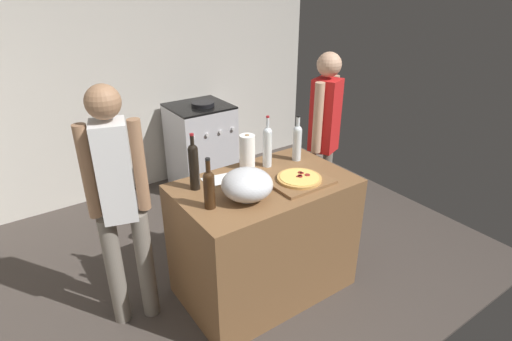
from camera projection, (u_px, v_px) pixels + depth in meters
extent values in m
cube|color=#3F3833|center=(218.00, 245.00, 3.58)|extent=(4.12, 3.48, 0.02)
cube|color=#BCB7AD|center=(139.00, 66.00, 4.11)|extent=(4.12, 0.10, 2.60)
cube|color=brown|center=(264.00, 238.00, 2.90)|extent=(1.19, 0.74, 0.88)
cube|color=brown|center=(299.00, 181.00, 2.71)|extent=(0.40, 0.32, 0.02)
cylinder|color=tan|center=(299.00, 178.00, 2.70)|extent=(0.30, 0.30, 0.02)
cylinder|color=#EAC660|center=(299.00, 177.00, 2.70)|extent=(0.26, 0.26, 0.00)
cylinder|color=maroon|center=(300.00, 176.00, 2.69)|extent=(0.03, 0.03, 0.01)
cylinder|color=maroon|center=(300.00, 172.00, 2.75)|extent=(0.03, 0.03, 0.01)
cylinder|color=maroon|center=(298.00, 176.00, 2.69)|extent=(0.02, 0.02, 0.01)
cylinder|color=maroon|center=(307.00, 175.00, 2.72)|extent=(0.03, 0.03, 0.01)
cylinder|color=maroon|center=(302.00, 173.00, 2.74)|extent=(0.03, 0.03, 0.01)
cylinder|color=maroon|center=(300.00, 176.00, 2.71)|extent=(0.03, 0.03, 0.01)
cylinder|color=#B2B2B7|center=(247.00, 198.00, 2.51)|extent=(0.13, 0.13, 0.01)
ellipsoid|color=silver|center=(247.00, 184.00, 2.47)|extent=(0.32, 0.32, 0.19)
cylinder|color=white|center=(247.00, 152.00, 2.87)|extent=(0.11, 0.11, 0.25)
cylinder|color=#997551|center=(247.00, 151.00, 2.87)|extent=(0.03, 0.03, 0.25)
cylinder|color=#331E0F|center=(209.00, 192.00, 2.38)|extent=(0.07, 0.07, 0.20)
sphere|color=#331E0F|center=(209.00, 177.00, 2.33)|extent=(0.07, 0.07, 0.07)
cylinder|color=#331E0F|center=(208.00, 167.00, 2.31)|extent=(0.03, 0.03, 0.09)
cylinder|color=black|center=(208.00, 159.00, 2.29)|extent=(0.03, 0.03, 0.01)
cylinder|color=black|center=(194.00, 169.00, 2.58)|extent=(0.06, 0.06, 0.27)
sphere|color=black|center=(193.00, 149.00, 2.52)|extent=(0.06, 0.06, 0.06)
cylinder|color=black|center=(192.00, 141.00, 2.49)|extent=(0.02, 0.02, 0.07)
cylinder|color=maroon|center=(192.00, 135.00, 2.47)|extent=(0.03, 0.03, 0.01)
cylinder|color=silver|center=(297.00, 145.00, 3.00)|extent=(0.07, 0.07, 0.24)
sphere|color=silver|center=(298.00, 130.00, 2.95)|extent=(0.07, 0.07, 0.07)
cylinder|color=silver|center=(298.00, 122.00, 2.92)|extent=(0.03, 0.03, 0.08)
cylinder|color=black|center=(298.00, 116.00, 2.90)|extent=(0.03, 0.03, 0.01)
cylinder|color=silver|center=(267.00, 149.00, 2.89)|extent=(0.07, 0.07, 0.26)
sphere|color=silver|center=(268.00, 132.00, 2.84)|extent=(0.07, 0.07, 0.07)
cylinder|color=silver|center=(268.00, 123.00, 2.81)|extent=(0.02, 0.02, 0.08)
cylinder|color=maroon|center=(268.00, 117.00, 2.79)|extent=(0.02, 0.02, 0.01)
cube|color=white|center=(219.00, 180.00, 2.74)|extent=(0.23, 0.18, 0.00)
cube|color=#B7B7BC|center=(201.00, 147.00, 4.41)|extent=(0.61, 0.58, 0.90)
cube|color=black|center=(199.00, 106.00, 4.21)|extent=(0.61, 0.58, 0.02)
cylinder|color=silver|center=(194.00, 138.00, 3.97)|extent=(0.04, 0.02, 0.04)
cylinder|color=silver|center=(207.00, 135.00, 4.04)|extent=(0.04, 0.02, 0.04)
cylinder|color=silver|center=(220.00, 132.00, 4.12)|extent=(0.04, 0.02, 0.04)
cylinder|color=silver|center=(233.00, 129.00, 4.20)|extent=(0.04, 0.02, 0.04)
cylinder|color=black|center=(203.00, 104.00, 4.18)|extent=(0.24, 0.24, 0.04)
cylinder|color=slate|center=(115.00, 271.00, 2.63)|extent=(0.11, 0.11, 0.80)
cylinder|color=slate|center=(146.00, 265.00, 2.68)|extent=(0.11, 0.11, 0.80)
cube|color=silver|center=(114.00, 171.00, 2.35)|extent=(0.24, 0.25, 0.60)
cylinder|color=#936B4C|center=(88.00, 173.00, 2.31)|extent=(0.08, 0.08, 0.57)
cylinder|color=#936B4C|center=(139.00, 166.00, 2.39)|extent=(0.08, 0.08, 0.57)
sphere|color=#936B4C|center=(103.00, 102.00, 2.17)|extent=(0.19, 0.19, 0.19)
cylinder|color=slate|center=(324.00, 187.00, 3.69)|extent=(0.11, 0.11, 0.80)
cylinder|color=slate|center=(315.00, 195.00, 3.55)|extent=(0.11, 0.11, 0.80)
cube|color=red|center=(325.00, 116.00, 3.31)|extent=(0.25, 0.26, 0.60)
cylinder|color=tan|center=(332.00, 110.00, 3.41)|extent=(0.08, 0.08, 0.57)
cylinder|color=tan|center=(318.00, 118.00, 3.20)|extent=(0.08, 0.08, 0.57)
sphere|color=tan|center=(329.00, 65.00, 3.14)|extent=(0.19, 0.19, 0.19)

